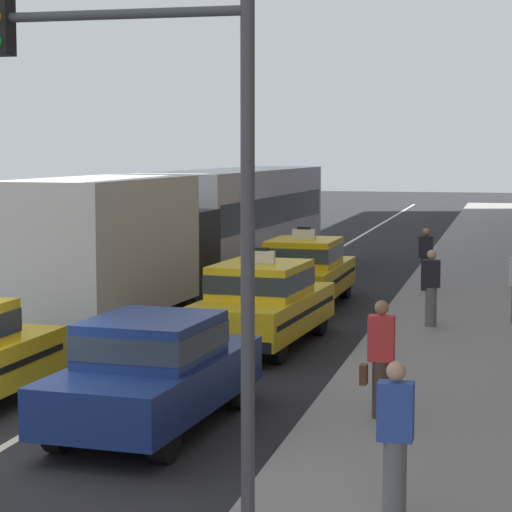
# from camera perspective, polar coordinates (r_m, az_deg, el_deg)

# --- Properties ---
(lane_stripe_left_right) EXTENTS (0.14, 80.00, 0.01)m
(lane_stripe_left_right) POSITION_cam_1_polar(r_m,az_deg,el_deg) (32.79, 2.45, -0.85)
(lane_stripe_left_right) COLOR silver
(lane_stripe_left_right) RESTS_ON ground
(sidewalk_curb) EXTENTS (4.00, 90.00, 0.15)m
(sidewalk_curb) POSITION_cam_1_polar(r_m,az_deg,el_deg) (27.22, 12.01, -2.22)
(sidewalk_curb) COLOR gray
(sidewalk_curb) RESTS_ON ground
(box_truck_left_second) EXTENTS (2.63, 7.08, 3.27)m
(box_truck_left_second) POSITION_cam_1_polar(r_m,az_deg,el_deg) (22.12, -7.60, 0.43)
(box_truck_left_second) COLOR black
(box_truck_left_second) RESTS_ON ground
(bus_left_third) EXTENTS (3.10, 11.32, 3.22)m
(bus_left_third) POSITION_cam_1_polar(r_m,az_deg,el_deg) (31.68, -0.97, 2.22)
(bus_left_third) COLOR black
(bus_left_third) RESTS_ON ground
(sedan_right_nearest) EXTENTS (2.06, 4.41, 1.58)m
(sedan_right_nearest) POSITION_cam_1_polar(r_m,az_deg,el_deg) (14.52, -5.61, -6.16)
(sedan_right_nearest) COLOR black
(sedan_right_nearest) RESTS_ON ground
(taxi_right_second) EXTENTS (2.11, 4.67, 1.96)m
(taxi_right_second) POSITION_cam_1_polar(r_m,az_deg,el_deg) (20.36, 0.34, -2.54)
(taxi_right_second) COLOR black
(taxi_right_second) RESTS_ON ground
(taxi_right_third) EXTENTS (1.88, 4.58, 1.96)m
(taxi_right_third) POSITION_cam_1_polar(r_m,az_deg,el_deg) (25.62, 2.67, -0.79)
(taxi_right_third) COLOR black
(taxi_right_third) RESTS_ON ground
(pedestrian_near_crosswalk) EXTENTS (0.36, 0.24, 1.64)m
(pedestrian_near_crosswalk) POSITION_cam_1_polar(r_m,az_deg,el_deg) (27.63, 9.27, -0.16)
(pedestrian_near_crosswalk) COLOR #23232D
(pedestrian_near_crosswalk) RESTS_ON sidewalk_curb
(pedestrian_by_storefront) EXTENTS (0.36, 0.24, 1.62)m
(pedestrian_by_storefront) POSITION_cam_1_polar(r_m,az_deg,el_deg) (10.72, 7.62, -9.91)
(pedestrian_by_storefront) COLOR slate
(pedestrian_by_storefront) RESTS_ON sidewalk_curb
(pedestrian_trailing) EXTENTS (0.47, 0.24, 1.65)m
(pedestrian_trailing) POSITION_cam_1_polar(r_m,az_deg,el_deg) (14.57, 6.81, -5.63)
(pedestrian_trailing) COLOR #473828
(pedestrian_trailing) RESTS_ON sidewalk_curb
(pedestrian_far_corner) EXTENTS (0.36, 0.24, 1.61)m
(pedestrian_far_corner) POSITION_cam_1_polar(r_m,az_deg,el_deg) (22.12, 9.56, -1.72)
(pedestrian_far_corner) COLOR slate
(pedestrian_far_corner) RESTS_ON sidewalk_curb
(traffic_light_pole) EXTENTS (2.87, 0.33, 5.58)m
(traffic_light_pole) POSITION_cam_1_polar(r_m,az_deg,el_deg) (10.44, -5.63, 5.56)
(traffic_light_pole) COLOR #47474C
(traffic_light_pole) RESTS_ON ground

